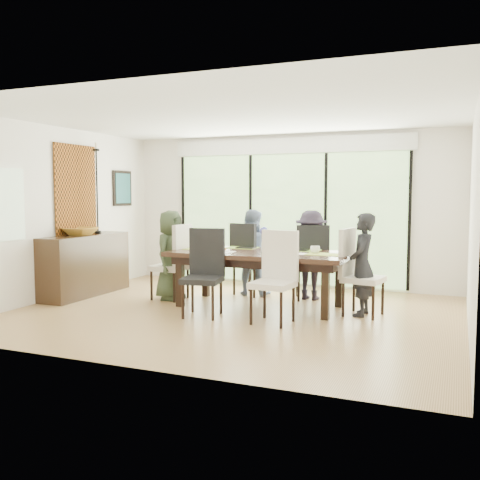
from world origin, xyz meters
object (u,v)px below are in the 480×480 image
at_px(bowl, 80,231).
at_px(chair_left_end, 170,261).
at_px(chair_far_right, 311,261).
at_px(person_left_end, 171,255).
at_px(person_far_left, 251,252).
at_px(cup_b, 267,249).
at_px(person_right_end, 362,265).
at_px(sideboard, 85,265).
at_px(chair_right_end, 364,272).
at_px(chair_near_right, 273,277).
at_px(cup_a, 220,245).
at_px(person_far_right, 311,255).
at_px(table_top, 260,254).
at_px(vase, 264,247).
at_px(chair_near_left, 202,273).
at_px(laptop, 204,249).
at_px(cup_c, 315,250).
at_px(chair_far_left, 252,258).

bearing_deg(bowl, chair_left_end, 12.75).
xyz_separation_m(chair_far_right, person_left_end, (-2.03, -0.85, 0.10)).
xyz_separation_m(person_far_left, cup_b, (0.60, -0.93, 0.16)).
relative_size(person_right_end, sideboard, 0.80).
bearing_deg(person_far_left, chair_right_end, 157.34).
relative_size(chair_near_right, cup_a, 8.87).
distance_m(person_far_right, sideboard, 3.66).
bearing_deg(chair_far_right, table_top, 37.57).
bearing_deg(sideboard, bowl, -90.00).
distance_m(person_far_right, vase, 0.94).
bearing_deg(person_far_left, chair_near_left, 88.71).
height_order(chair_right_end, laptop, chair_right_end).
distance_m(table_top, person_left_end, 1.48).
bearing_deg(laptop, person_far_left, 49.54).
xyz_separation_m(table_top, cup_c, (0.80, 0.10, 0.08)).
height_order(laptop, cup_a, cup_a).
relative_size(chair_right_end, cup_a, 8.87).
bearing_deg(laptop, chair_near_left, -82.74).
relative_size(person_right_end, cup_b, 12.90).
xyz_separation_m(chair_right_end, cup_a, (-2.20, 0.15, 0.27)).
distance_m(table_top, person_far_right, 1.00).
height_order(person_right_end, cup_b, person_right_end).
bearing_deg(person_far_left, person_right_end, 157.13).
distance_m(chair_right_end, chair_near_left, 2.18).
xyz_separation_m(chair_right_end, person_far_left, (-1.95, 0.83, 0.10)).
bearing_deg(chair_right_end, chair_near_left, 123.00).
distance_m(chair_left_end, person_left_end, 0.10).
distance_m(chair_near_right, bowl, 3.52).
distance_m(chair_near_left, cup_c, 1.64).
height_order(chair_far_left, chair_far_right, same).
bearing_deg(laptop, chair_far_left, 49.98).
distance_m(chair_near_right, cup_b, 0.89).
relative_size(chair_near_right, person_left_end, 0.85).
height_order(chair_right_end, cup_a, chair_right_end).
relative_size(chair_near_left, bowl, 2.28).
bearing_deg(laptop, cup_a, 41.85).
xyz_separation_m(person_right_end, cup_a, (-2.18, 0.15, 0.17)).
bearing_deg(table_top, chair_left_end, 180.00).
bearing_deg(cup_c, vase, -176.19).
xyz_separation_m(chair_near_right, cup_a, (-1.20, 1.02, 0.27)).
distance_m(table_top, vase, 0.12).
relative_size(chair_near_right, cup_b, 11.00).
xyz_separation_m(chair_near_left, cup_a, (-0.20, 1.02, 0.27)).
bearing_deg(bowl, person_right_end, 4.22).
xyz_separation_m(person_left_end, cup_a, (0.78, 0.15, 0.17)).
xyz_separation_m(chair_left_end, chair_far_right, (2.05, 0.85, 0.00)).
xyz_separation_m(person_far_right, vase, (-0.50, -0.78, 0.18)).
relative_size(chair_far_right, chair_near_left, 1.00).
height_order(person_right_end, person_far_left, same).
bearing_deg(bowl, chair_far_left, 25.26).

